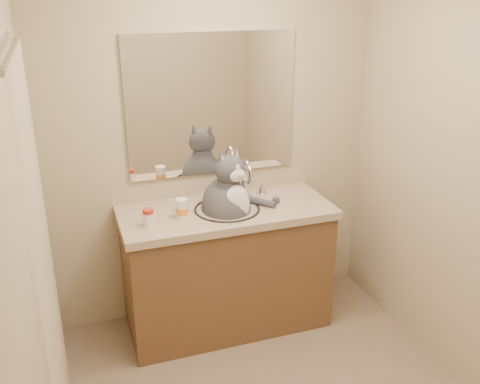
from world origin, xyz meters
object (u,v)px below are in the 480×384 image
at_px(pill_bottle_redcap, 148,218).
at_px(cat, 228,204).
at_px(grey_canister, 179,207).
at_px(pill_bottle_orange, 182,209).

bearing_deg(pill_bottle_redcap, cat, 9.30).
distance_m(pill_bottle_redcap, grey_canister, 0.27).
bearing_deg(grey_canister, cat, -14.64).
height_order(cat, pill_bottle_orange, cat).
xyz_separation_m(pill_bottle_redcap, grey_canister, (0.22, 0.16, -0.03)).
relative_size(pill_bottle_redcap, pill_bottle_orange, 0.89).
bearing_deg(pill_bottle_orange, grey_canister, 85.75).
bearing_deg(cat, pill_bottle_redcap, 171.97).
xyz_separation_m(cat, pill_bottle_orange, (-0.30, -0.03, 0.02)).
height_order(cat, grey_canister, cat).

